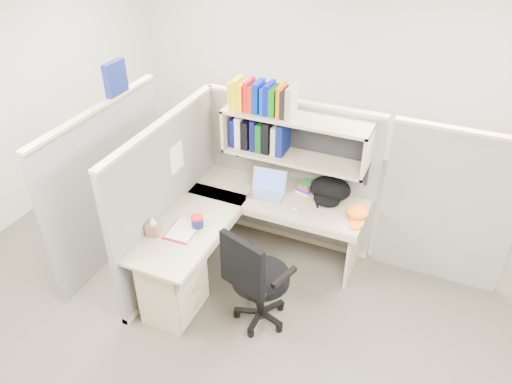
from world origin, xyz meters
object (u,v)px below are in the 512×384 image
at_px(backpack, 329,191).
at_px(laptop, 266,186).
at_px(desk, 202,261).
at_px(snack_canister, 197,221).
at_px(task_chair, 257,292).

bearing_deg(backpack, laptop, -173.69).
bearing_deg(desk, snack_canister, 129.09).
height_order(laptop, snack_canister, laptop).
relative_size(desk, snack_canister, 15.22).
distance_m(snack_canister, task_chair, 0.83).
xyz_separation_m(laptop, snack_canister, (-0.38, -0.70, -0.06)).
bearing_deg(snack_canister, task_chair, -17.58).
xyz_separation_m(laptop, task_chair, (0.31, -0.92, -0.48)).
bearing_deg(desk, backpack, 47.89).
xyz_separation_m(desk, snack_canister, (-0.09, 0.11, 0.35)).
xyz_separation_m(desk, laptop, (0.29, 0.81, 0.41)).
bearing_deg(task_chair, snack_canister, 162.42).
xyz_separation_m(backpack, task_chair, (-0.29, -1.08, -0.47)).
relative_size(snack_canister, task_chair, 0.11).
height_order(backpack, snack_canister, backpack).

